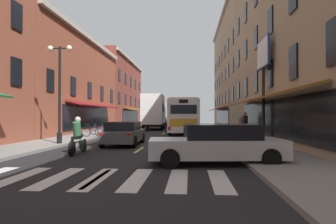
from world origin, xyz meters
The scene contains 18 objects.
ground_plane centered at (0.00, 0.00, -0.05)m, with size 34.80×80.00×0.10m, color black.
lane_centre_dashes centered at (0.00, -0.25, 0.00)m, with size 0.14×73.90×0.01m.
crosswalk_near centered at (0.00, -10.00, 0.00)m, with size 7.10×2.80×0.01m.
sidewalk_left centered at (-5.90, 0.00, 0.07)m, with size 3.00×80.00×0.14m, color gray.
sidewalk_right centered at (5.90, 0.00, 0.07)m, with size 3.00×80.00×0.14m, color gray.
storefront_row_right centered at (11.38, 1.60, 7.74)m, with size 9.44×79.90×16.79m.
billboard_sign centered at (7.05, 0.48, 4.88)m, with size 0.40×2.60×6.33m.
transit_bus centered at (1.94, 10.49, 1.67)m, with size 2.76×11.71×3.18m.
box_truck centered at (-1.86, 17.16, 2.09)m, with size 2.59×7.16×4.17m.
sedan_near centered at (-1.31, -1.26, 0.69)m, with size 1.99×4.31×1.35m.
sedan_mid centered at (-2.06, 28.54, 0.73)m, with size 1.92×4.39×1.42m.
sedan_far centered at (3.47, -7.38, 0.71)m, with size 4.83×2.35×1.40m.
motorcycle_rider centered at (-2.44, -5.25, 0.71)m, with size 0.62×2.07×1.66m.
bicycle_near centered at (-4.65, 3.09, 0.50)m, with size 1.69×0.51×0.91m.
bicycle_mid centered at (-4.71, 5.20, 0.50)m, with size 1.70×0.48×0.91m.
pedestrian_near centered at (5.97, 1.78, 1.00)m, with size 0.49×0.51×1.62m.
pedestrian_mid centered at (6.75, 4.67, 1.09)m, with size 0.36×0.36×1.83m.
street_lamp_twin centered at (-4.82, -1.97, 3.20)m, with size 1.42×0.32×5.53m.
Camera 1 is at (2.52, -17.63, 1.70)m, focal length 30.70 mm.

